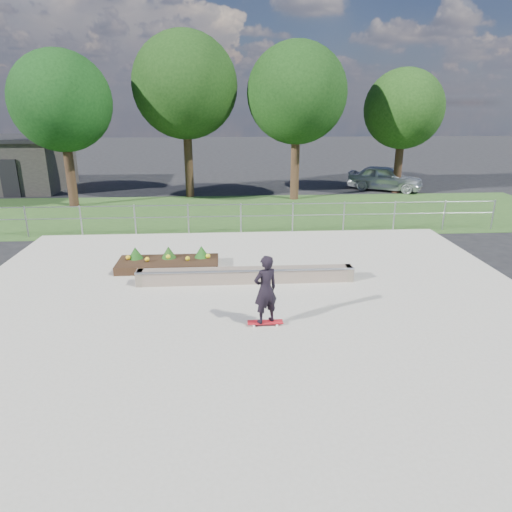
% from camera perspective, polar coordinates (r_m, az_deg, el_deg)
% --- Properties ---
extents(ground, '(120.00, 120.00, 0.00)m').
position_cam_1_polar(ground, '(10.66, -0.57, -8.22)').
color(ground, black).
rests_on(ground, ground).
extents(grass_verge, '(30.00, 8.00, 0.02)m').
position_cam_1_polar(grass_verge, '(21.06, -2.19, 5.42)').
color(grass_verge, '#28481C').
rests_on(grass_verge, ground).
extents(concrete_slab, '(15.00, 15.00, 0.06)m').
position_cam_1_polar(concrete_slab, '(10.65, -0.57, -8.08)').
color(concrete_slab, '#A5A192').
rests_on(concrete_slab, ground).
extents(fence, '(20.06, 0.06, 1.20)m').
position_cam_1_polar(fence, '(17.48, -1.91, 5.23)').
color(fence, gray).
rests_on(fence, ground).
extents(tree_far_left, '(4.55, 4.55, 7.15)m').
position_cam_1_polar(tree_far_left, '(23.72, -23.18, 17.31)').
color(tree_far_left, black).
rests_on(tree_far_left, ground).
extents(tree_mid_left, '(5.25, 5.25, 8.25)m').
position_cam_1_polar(tree_mid_left, '(24.59, -8.85, 20.26)').
color(tree_mid_left, black).
rests_on(tree_mid_left, ground).
extents(tree_mid_right, '(4.90, 4.90, 7.70)m').
position_cam_1_polar(tree_mid_right, '(23.76, 5.13, 19.55)').
color(tree_mid_right, '#332014').
rests_on(tree_mid_right, ground).
extents(tree_far_right, '(4.20, 4.20, 6.60)m').
position_cam_1_polar(tree_far_right, '(26.75, 17.98, 17.04)').
color(tree_far_right, black).
rests_on(tree_far_right, ground).
extents(grind_ledge, '(6.00, 0.44, 0.43)m').
position_cam_1_polar(grind_ledge, '(12.67, -1.29, -2.42)').
color(grind_ledge, '#6B5B4F').
rests_on(grind_ledge, concrete_slab).
extents(planter_bed, '(3.00, 1.20, 0.61)m').
position_cam_1_polar(planter_bed, '(14.04, -10.91, -0.72)').
color(planter_bed, black).
rests_on(planter_bed, concrete_slab).
extents(skateboarder, '(0.80, 0.58, 1.65)m').
position_cam_1_polar(skateboarder, '(10.03, 1.19, -4.25)').
color(skateboarder, white).
rests_on(skateboarder, concrete_slab).
extents(parked_car, '(4.47, 3.49, 1.42)m').
position_cam_1_polar(parked_car, '(27.55, 15.82, 9.36)').
color(parked_car, '#B9BEC3').
rests_on(parked_car, ground).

